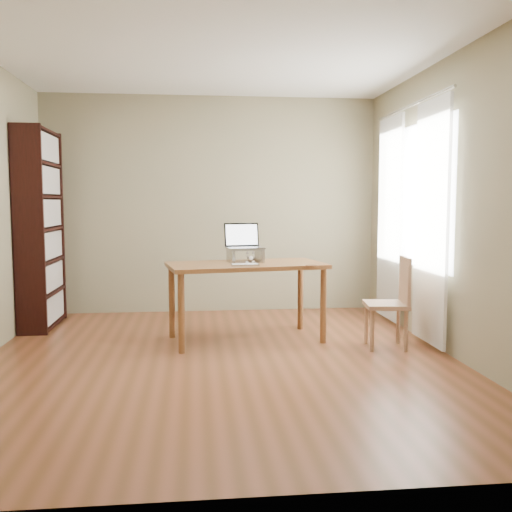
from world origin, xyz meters
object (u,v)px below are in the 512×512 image
at_px(desk, 246,273).
at_px(laptop, 245,242).
at_px(keyboard, 245,265).
at_px(chair, 393,299).
at_px(bookshelf, 41,229).
at_px(cat, 248,256).

relative_size(desk, laptop, 4.08).
relative_size(desk, keyboard, 6.09).
bearing_deg(desk, chair, -28.01).
height_order(bookshelf, desk, bookshelf).
bearing_deg(desk, keyboard, -107.76).
distance_m(bookshelf, cat, 2.27).
relative_size(bookshelf, laptop, 5.44).
bearing_deg(laptop, chair, -33.44).
bearing_deg(bookshelf, desk, -21.84).
height_order(bookshelf, laptop, bookshelf).
bearing_deg(laptop, desk, -100.04).
height_order(bookshelf, cat, bookshelf).
bearing_deg(keyboard, chair, -10.41).
relative_size(laptop, cat, 0.83).
height_order(desk, chair, chair).
height_order(laptop, keyboard, laptop).
xyz_separation_m(desk, keyboard, (-0.03, -0.22, 0.10)).
distance_m(bookshelf, desk, 2.31).
bearing_deg(keyboard, bookshelf, 151.17).
xyz_separation_m(bookshelf, desk, (2.11, -0.85, -0.39)).
height_order(bookshelf, keyboard, bookshelf).
height_order(desk, laptop, laptop).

